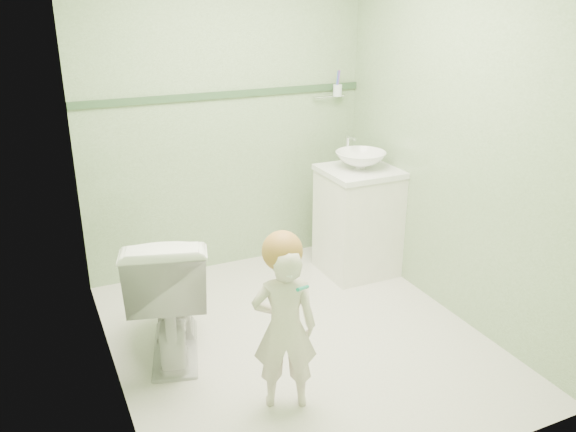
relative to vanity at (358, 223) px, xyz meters
name	(u,v)px	position (x,y,z in m)	size (l,w,h in m)	color
ground	(298,339)	(-0.84, -0.70, -0.40)	(2.50, 2.50, 0.00)	beige
room_shell	(299,155)	(-0.84, -0.70, 0.80)	(2.50, 2.54, 2.40)	#8DAC7A
trim_stripe	(226,95)	(-0.84, 0.54, 0.95)	(2.20, 0.02, 0.05)	#355435
vanity	(358,223)	(0.00, 0.00, 0.00)	(0.52, 0.50, 0.80)	white
counter	(360,171)	(0.00, 0.00, 0.41)	(0.54, 0.52, 0.04)	white
basin	(361,160)	(0.00, 0.00, 0.49)	(0.37, 0.37, 0.13)	white
faucet	(348,144)	(0.00, 0.19, 0.57)	(0.03, 0.13, 0.18)	silver
cup_holder	(337,90)	(0.05, 0.48, 0.93)	(0.26, 0.07, 0.21)	silver
toilet	(170,290)	(-1.58, -0.49, 0.01)	(0.46, 0.81, 0.82)	white
toddler	(285,328)	(-1.17, -1.22, 0.06)	(0.33, 0.22, 0.91)	silver
hair_cap	(282,251)	(-1.17, -1.20, 0.48)	(0.20, 0.20, 0.20)	#A97334
teal_toothbrush	(301,287)	(-1.15, -1.37, 0.36)	(0.11, 0.14, 0.08)	#138D74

